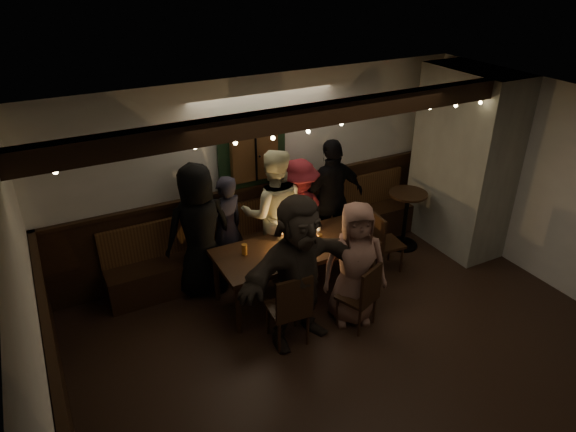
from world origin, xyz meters
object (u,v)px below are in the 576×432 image
person_d (298,213)px  person_e (332,199)px  chair_near_right (363,294)px  person_a (199,231)px  dining_table (295,251)px  person_b (227,229)px  high_top (406,213)px  chair_end (382,239)px  person_f (299,272)px  person_c (274,213)px  person_g (355,264)px  chair_near_left (291,306)px

person_d → person_e: bearing=161.8°
chair_near_right → person_a: 2.15m
dining_table → person_b: person_b is taller
dining_table → high_top: bearing=9.2°
chair_near_right → chair_end: size_ratio=0.98×
person_f → person_d: bearing=54.1°
high_top → person_f: (-2.38, -1.07, 0.35)m
person_c → person_e: size_ratio=1.02×
high_top → person_d: size_ratio=0.57×
person_b → person_d: 1.03m
chair_near_right → person_g: bearing=91.8°
person_e → person_c: bearing=1.6°
person_b → person_e: 1.56m
chair_near_right → chair_end: chair_end is taller
chair_near_right → person_d: person_d is taller
person_a → person_g: 1.97m
chair_end → person_b: 2.10m
chair_end → person_f: 1.86m
chair_near_left → person_c: 1.57m
chair_end → person_g: bearing=-143.6°
dining_table → person_d: 0.82m
person_c → person_e: 0.94m
person_f → person_c: bearing=67.2°
person_g → person_e: bearing=88.0°
chair_end → person_d: bearing=140.4°
chair_end → person_d: size_ratio=0.57×
dining_table → person_c: bearing=88.8°
chair_near_right → person_g: size_ratio=0.55×
dining_table → chair_near_left: bearing=-121.4°
high_top → person_c: person_c is taller
chair_near_left → person_g: (0.87, 0.07, 0.24)m
chair_end → person_a: bearing=163.1°
chair_near_left → person_b: person_b is taller
person_d → person_f: size_ratio=0.86×
dining_table → person_e: size_ratio=1.16×
chair_near_right → person_g: (-0.01, 0.19, 0.29)m
person_f → high_top: bearing=16.7°
person_a → person_c: bearing=178.1°
person_a → person_d: size_ratio=1.14×
high_top → person_e: (-1.07, 0.36, 0.32)m
chair_end → person_a: 2.45m
chair_end → chair_near_right: bearing=-136.4°
chair_near_left → person_b: 1.59m
person_c → person_d: size_ratio=1.15×
person_d → high_top: bearing=150.1°
person_a → person_g: bearing=134.2°
chair_near_left → person_d: 1.77m
dining_table → chair_near_right: (0.38, -0.93, -0.18)m
person_a → person_c: (1.02, -0.02, 0.01)m
chair_near_right → person_b: size_ratio=0.57×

